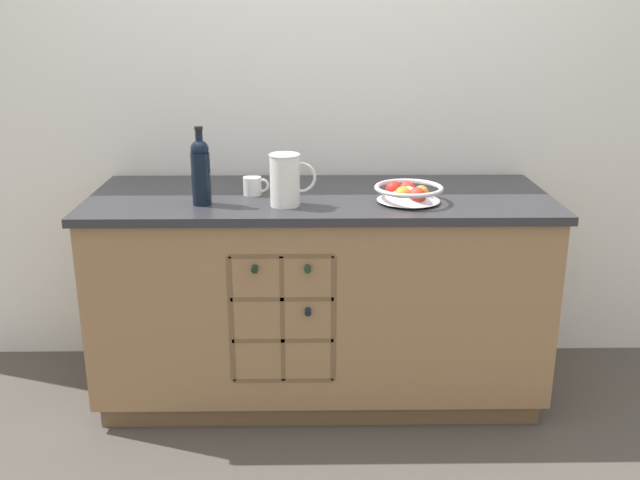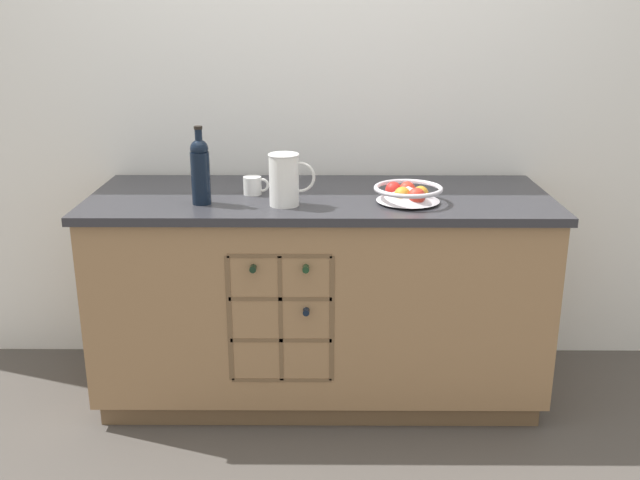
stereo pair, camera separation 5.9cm
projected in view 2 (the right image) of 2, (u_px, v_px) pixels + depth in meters
ground_plane at (320, 388)px, 3.29m from camera, size 14.00×14.00×0.00m
back_wall at (321, 98)px, 3.29m from camera, size 4.40×0.06×2.55m
kitchen_island at (320, 294)px, 3.14m from camera, size 1.93×0.74×0.92m
fruit_bowl at (408, 192)px, 2.86m from camera, size 0.28×0.28×0.08m
white_pitcher at (285, 179)px, 2.80m from camera, size 0.19×0.12×0.21m
ceramic_mug at (253, 185)px, 3.00m from camera, size 0.11×0.08×0.08m
standing_wine_bottle at (200, 170)px, 2.82m from camera, size 0.08×0.08×0.31m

